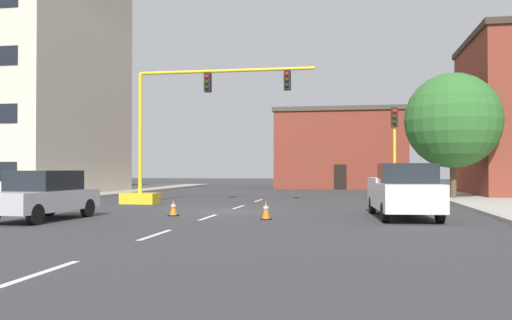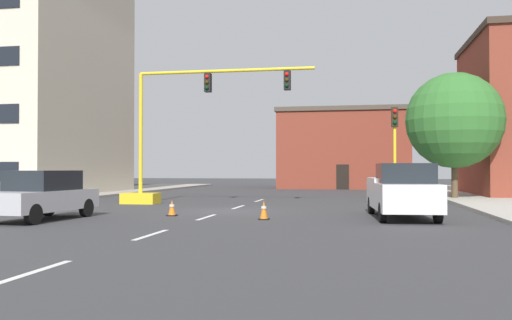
% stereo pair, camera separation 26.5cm
% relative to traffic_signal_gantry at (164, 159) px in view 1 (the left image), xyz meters
% --- Properties ---
extents(ground_plane, '(160.00, 160.00, 0.00)m').
position_rel_traffic_signal_gantry_xyz_m(ground_plane, '(4.23, -4.08, -2.29)').
color(ground_plane, '#38383A').
extents(sidewalk_left, '(6.00, 56.00, 0.14)m').
position_rel_traffic_signal_gantry_xyz_m(sidewalk_left, '(-9.08, 3.92, -2.22)').
color(sidewalk_left, '#9E998E').
rests_on(sidewalk_left, ground_plane).
extents(sidewalk_right, '(6.00, 56.00, 0.14)m').
position_rel_traffic_signal_gantry_xyz_m(sidewalk_right, '(17.53, 3.92, -2.22)').
color(sidewalk_right, '#B2ADA3').
rests_on(sidewalk_right, ground_plane).
extents(lane_stripe_seg_0, '(0.16, 2.40, 0.01)m').
position_rel_traffic_signal_gantry_xyz_m(lane_stripe_seg_0, '(4.23, -18.08, -2.29)').
color(lane_stripe_seg_0, silver).
rests_on(lane_stripe_seg_0, ground_plane).
extents(lane_stripe_seg_1, '(0.16, 2.40, 0.01)m').
position_rel_traffic_signal_gantry_xyz_m(lane_stripe_seg_1, '(4.23, -12.58, -2.29)').
color(lane_stripe_seg_1, silver).
rests_on(lane_stripe_seg_1, ground_plane).
extents(lane_stripe_seg_2, '(0.16, 2.40, 0.01)m').
position_rel_traffic_signal_gantry_xyz_m(lane_stripe_seg_2, '(4.23, -7.08, -2.29)').
color(lane_stripe_seg_2, silver).
rests_on(lane_stripe_seg_2, ground_plane).
extents(lane_stripe_seg_3, '(0.16, 2.40, 0.01)m').
position_rel_traffic_signal_gantry_xyz_m(lane_stripe_seg_3, '(4.23, -1.58, -2.29)').
color(lane_stripe_seg_3, silver).
rests_on(lane_stripe_seg_3, ground_plane).
extents(lane_stripe_seg_4, '(0.16, 2.40, 0.01)m').
position_rel_traffic_signal_gantry_xyz_m(lane_stripe_seg_4, '(4.23, 3.92, -2.29)').
color(lane_stripe_seg_4, silver).
rests_on(lane_stripe_seg_4, ground_plane).
extents(building_tall_left, '(13.21, 13.97, 16.87)m').
position_rel_traffic_signal_gantry_xyz_m(building_tall_left, '(-14.49, 8.14, 6.15)').
color(building_tall_left, beige).
rests_on(building_tall_left, ground_plane).
extents(building_brick_center, '(12.14, 10.25, 7.38)m').
position_rel_traffic_signal_gantry_xyz_m(building_brick_center, '(8.45, 26.75, 1.41)').
color(building_brick_center, brown).
rests_on(building_brick_center, ground_plane).
extents(traffic_signal_gantry, '(9.92, 1.20, 6.83)m').
position_rel_traffic_signal_gantry_xyz_m(traffic_signal_gantry, '(0.00, 0.00, 0.00)').
color(traffic_signal_gantry, yellow).
rests_on(traffic_signal_gantry, ground_plane).
extents(traffic_light_pole_right, '(0.32, 0.47, 4.80)m').
position_rel_traffic_signal_gantry_xyz_m(traffic_light_pole_right, '(11.53, 0.62, 1.23)').
color(traffic_light_pole_right, yellow).
rests_on(traffic_light_pole_right, ground_plane).
extents(tree_right_mid, '(5.55, 5.55, 7.39)m').
position_rel_traffic_signal_gantry_xyz_m(tree_right_mid, '(15.27, 6.46, 2.31)').
color(tree_right_mid, brown).
rests_on(tree_right_mid, ground_plane).
extents(pickup_truck_white, '(2.41, 5.54, 1.99)m').
position_rel_traffic_signal_gantry_xyz_m(pickup_truck_white, '(11.33, -6.14, -1.32)').
color(pickup_truck_white, white).
rests_on(pickup_truck_white, ground_plane).
extents(sedan_silver_near_left, '(2.17, 4.62, 1.74)m').
position_rel_traffic_signal_gantry_xyz_m(sedan_silver_near_left, '(-1.18, -9.18, -1.41)').
color(sedan_silver_near_left, '#B7B7BC').
rests_on(sedan_silver_near_left, ground_plane).
extents(traffic_cone_roadside_a, '(0.36, 0.36, 0.67)m').
position_rel_traffic_signal_gantry_xyz_m(traffic_cone_roadside_a, '(6.48, -7.63, -1.97)').
color(traffic_cone_roadside_a, black).
rests_on(traffic_cone_roadside_a, ground_plane).
extents(traffic_cone_roadside_b, '(0.36, 0.36, 0.61)m').
position_rel_traffic_signal_gantry_xyz_m(traffic_cone_roadside_b, '(2.76, -6.74, -2.00)').
color(traffic_cone_roadside_b, black).
rests_on(traffic_cone_roadside_b, ground_plane).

